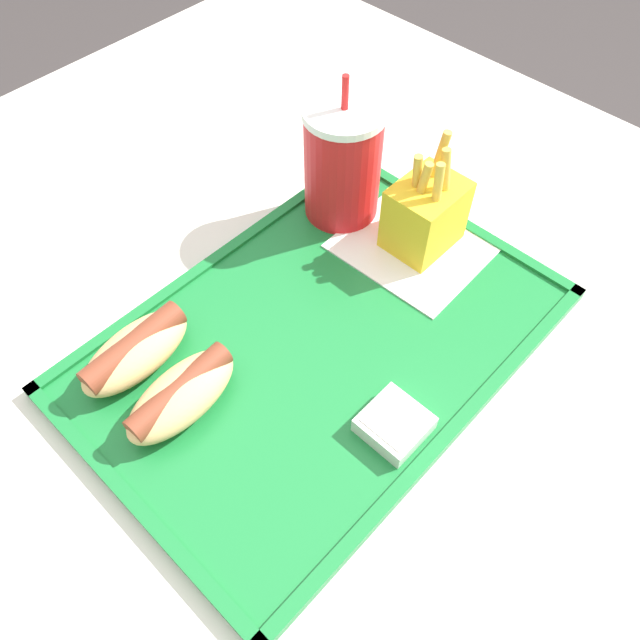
% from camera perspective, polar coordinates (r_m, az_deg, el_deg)
% --- Properties ---
extents(ground_plane, '(8.00, 8.00, 0.00)m').
position_cam_1_polar(ground_plane, '(1.31, -1.65, -20.65)').
color(ground_plane, '#383333').
extents(dining_table, '(1.09, 1.12, 0.76)m').
position_cam_1_polar(dining_table, '(0.95, -2.20, -14.42)').
color(dining_table, beige).
rests_on(dining_table, ground_plane).
extents(food_tray, '(0.45, 0.31, 0.01)m').
position_cam_1_polar(food_tray, '(0.60, 0.00, -1.96)').
color(food_tray, '#197233').
rests_on(food_tray, dining_table).
extents(paper_napkin, '(0.18, 0.15, 0.00)m').
position_cam_1_polar(paper_napkin, '(0.69, 9.54, 7.62)').
color(paper_napkin, white).
rests_on(paper_napkin, food_tray).
extents(soda_cup, '(0.08, 0.08, 0.17)m').
position_cam_1_polar(soda_cup, '(0.67, 2.08, 14.20)').
color(soda_cup, red).
rests_on(soda_cup, food_tray).
extents(hot_dog_far, '(0.12, 0.06, 0.04)m').
position_cam_1_polar(hot_dog_far, '(0.59, -16.52, -2.72)').
color(hot_dog_far, '#DBB270').
rests_on(hot_dog_far, food_tray).
extents(hot_dog_near, '(0.12, 0.06, 0.04)m').
position_cam_1_polar(hot_dog_near, '(0.55, -12.65, -6.58)').
color(hot_dog_near, '#DBB270').
rests_on(hot_dog_near, food_tray).
extents(fries_carton, '(0.07, 0.06, 0.13)m').
position_cam_1_polar(fries_carton, '(0.66, 9.61, 9.56)').
color(fries_carton, gold).
rests_on(fries_carton, food_tray).
extents(sauce_cup_mayo, '(0.05, 0.05, 0.02)m').
position_cam_1_polar(sauce_cup_mayo, '(0.54, 6.83, -9.40)').
color(sauce_cup_mayo, silver).
rests_on(sauce_cup_mayo, food_tray).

